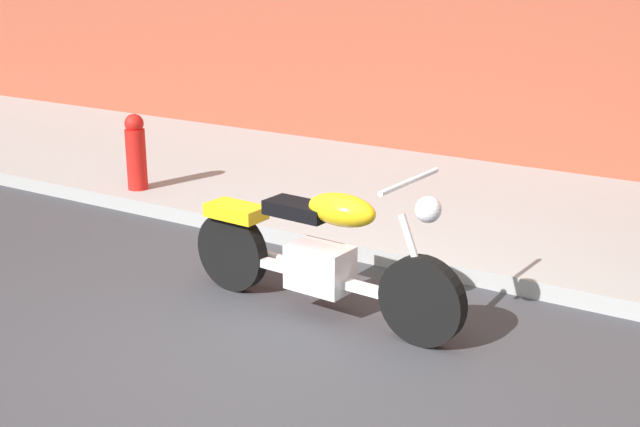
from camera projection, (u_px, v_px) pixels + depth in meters
ground_plane at (300, 352)px, 5.61m from camera, size 60.00×60.00×0.00m
sidewalk at (489, 213)px, 8.24m from camera, size 22.15×3.26×0.14m
motorcycle at (320, 253)px, 6.05m from camera, size 2.24×0.70×1.11m
fire_hydrant at (136, 158)px, 8.70m from camera, size 0.20×0.20×0.91m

